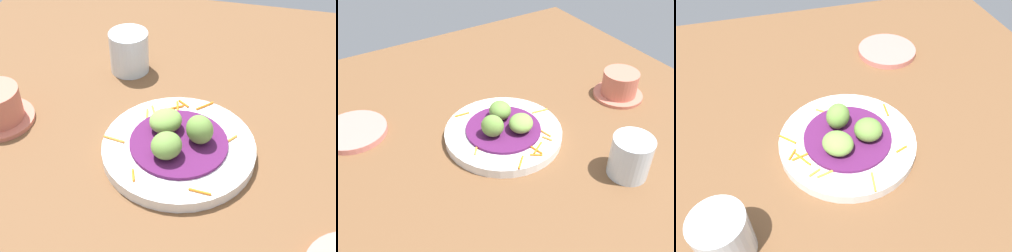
{
  "view_description": "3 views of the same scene",
  "coord_description": "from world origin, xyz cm",
  "views": [
    {
      "loc": [
        10.64,
        -54.41,
        55.18
      ],
      "look_at": [
        -2.01,
        0.08,
        6.59
      ],
      "focal_mm": 49.84,
      "sensor_mm": 36.0,
      "label": 1
    },
    {
      "loc": [
        33.36,
        54.66,
        55.38
      ],
      "look_at": [
        -0.43,
        -0.56,
        5.1
      ],
      "focal_mm": 41.99,
      "sensor_mm": 36.0,
      "label": 2
    },
    {
      "loc": [
        -39.22,
        10.55,
        48.59
      ],
      "look_at": [
        1.27,
        -0.63,
        5.99
      ],
      "focal_mm": 35.8,
      "sensor_mm": 36.0,
      "label": 3
    }
  ],
  "objects": [
    {
      "name": "main_plate",
      "position": [
        -0.29,
        -0.95,
        2.99
      ],
      "size": [
        24.76,
        24.76,
        1.98
      ],
      "primitive_type": "cylinder",
      "color": "white",
      "rests_on": "table_surface"
    },
    {
      "name": "guac_scoop_left",
      "position": [
        -2.74,
        1.56,
        6.3
      ],
      "size": [
        7.39,
        7.39,
        3.46
      ],
      "primitive_type": "ellipsoid",
      "rotation": [
        0.0,
        0.0,
        2.36
      ],
      "color": "#759E47",
      "rests_on": "cabbage_bed"
    },
    {
      "name": "water_glass",
      "position": [
        -14.62,
        20.6,
        6.13
      ],
      "size": [
        7.69,
        7.69,
        8.27
      ],
      "primitive_type": "cylinder",
      "color": "silver",
      "rests_on": "table_surface"
    },
    {
      "name": "cabbage_bed",
      "position": [
        -0.29,
        -0.95,
        4.28
      ],
      "size": [
        15.84,
        15.84,
        0.6
      ],
      "primitive_type": "cylinder",
      "color": "#51194C",
      "rests_on": "main_plate"
    },
    {
      "name": "table_surface",
      "position": [
        0.0,
        0.0,
        1.0
      ],
      "size": [
        110.0,
        110.0,
        2.0
      ],
      "primitive_type": "cube",
      "color": "brown",
      "rests_on": "ground"
    },
    {
      "name": "carrot_garnish",
      "position": [
        -1.95,
        2.7,
        4.18
      ],
      "size": [
        21.23,
        21.48,
        0.4
      ],
      "color": "orange",
      "rests_on": "main_plate"
    },
    {
      "name": "guac_scoop_right",
      "position": [
        3.1,
        -0.07,
        6.92
      ],
      "size": [
        6.22,
        6.19,
        4.68
      ],
      "primitive_type": "ellipsoid",
      "rotation": [
        0.0,
        0.0,
        5.53
      ],
      "color": "olive",
      "rests_on": "cabbage_bed"
    },
    {
      "name": "side_plate_small",
      "position": [
        26.87,
        -18.72,
        2.66
      ],
      "size": [
        14.05,
        14.05,
        1.31
      ],
      "primitive_type": "cylinder",
      "color": "tan",
      "rests_on": "table_surface"
    },
    {
      "name": "guac_scoop_center",
      "position": [
        -1.23,
        -4.32,
        6.53
      ],
      "size": [
        6.32,
        6.46,
        3.9
      ],
      "primitive_type": "ellipsoid",
      "rotation": [
        0.0,
        0.0,
        1.16
      ],
      "color": "olive",
      "rests_on": "cabbage_bed"
    }
  ]
}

